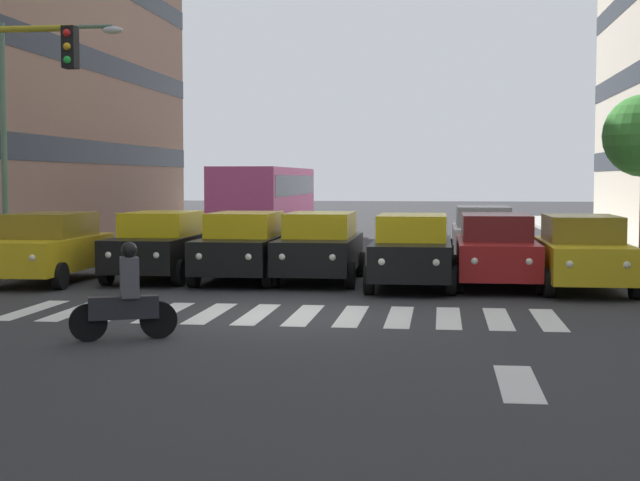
{
  "coord_description": "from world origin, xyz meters",
  "views": [
    {
      "loc": [
        -3.0,
        17.41,
        2.57
      ],
      "look_at": [
        -0.06,
        -5.39,
        1.05
      ],
      "focal_mm": 52.87,
      "sensor_mm": 36.0,
      "label": 1
    }
  ],
  "objects_px": {
    "car_0": "(582,252)",
    "car_3": "(320,246)",
    "car_6": "(49,247)",
    "car_row2_0": "(483,234)",
    "car_2": "(412,250)",
    "car_4": "(244,246)",
    "street_lamp_right": "(26,115)",
    "car_5": "(161,245)",
    "bus_behind_traffic": "(266,196)",
    "motorcycle_with_rider": "(125,300)",
    "car_1": "(496,250)"
  },
  "relations": [
    {
      "from": "car_0",
      "to": "car_3",
      "type": "height_order",
      "value": "same"
    },
    {
      "from": "car_6",
      "to": "car_row2_0",
      "type": "xyz_separation_m",
      "value": [
        -10.9,
        -6.88,
        0.0
      ]
    },
    {
      "from": "car_2",
      "to": "car_4",
      "type": "bearing_deg",
      "value": -12.1
    },
    {
      "from": "car_3",
      "to": "car_4",
      "type": "distance_m",
      "value": 1.91
    },
    {
      "from": "car_0",
      "to": "car_3",
      "type": "relative_size",
      "value": 1.0
    },
    {
      "from": "car_6",
      "to": "street_lamp_right",
      "type": "xyz_separation_m",
      "value": [
        1.3,
        -1.66,
        3.35
      ]
    },
    {
      "from": "car_5",
      "to": "bus_behind_traffic",
      "type": "xyz_separation_m",
      "value": [
        -0.0,
        -14.6,
        0.97
      ]
    },
    {
      "from": "car_6",
      "to": "car_3",
      "type": "bearing_deg",
      "value": -171.49
    },
    {
      "from": "car_row2_0",
      "to": "motorcycle_with_rider",
      "type": "distance_m",
      "value": 15.98
    },
    {
      "from": "bus_behind_traffic",
      "to": "motorcycle_with_rider",
      "type": "relative_size",
      "value": 6.56
    },
    {
      "from": "car_2",
      "to": "car_4",
      "type": "height_order",
      "value": "same"
    },
    {
      "from": "car_4",
      "to": "car_6",
      "type": "height_order",
      "value": "same"
    },
    {
      "from": "car_3",
      "to": "car_6",
      "type": "xyz_separation_m",
      "value": [
        6.64,
        0.99,
        0.0
      ]
    },
    {
      "from": "car_row2_0",
      "to": "street_lamp_right",
      "type": "relative_size",
      "value": 0.68
    },
    {
      "from": "car_0",
      "to": "car_4",
      "type": "height_order",
      "value": "same"
    },
    {
      "from": "car_2",
      "to": "street_lamp_right",
      "type": "distance_m",
      "value": 10.93
    },
    {
      "from": "car_6",
      "to": "bus_behind_traffic",
      "type": "distance_m",
      "value": 15.88
    },
    {
      "from": "car_2",
      "to": "car_3",
      "type": "xyz_separation_m",
      "value": [
        2.32,
        -1.0,
        0.0
      ]
    },
    {
      "from": "car_1",
      "to": "street_lamp_right",
      "type": "xyz_separation_m",
      "value": [
        12.23,
        -1.2,
        3.35
      ]
    },
    {
      "from": "bus_behind_traffic",
      "to": "car_1",
      "type": "bearing_deg",
      "value": 118.92
    },
    {
      "from": "car_3",
      "to": "car_row2_0",
      "type": "height_order",
      "value": "same"
    },
    {
      "from": "car_3",
      "to": "car_row2_0",
      "type": "relative_size",
      "value": 1.0
    },
    {
      "from": "car_2",
      "to": "car_6",
      "type": "bearing_deg",
      "value": -0.05
    },
    {
      "from": "car_6",
      "to": "motorcycle_with_rider",
      "type": "distance_m",
      "value": 9.11
    },
    {
      "from": "car_0",
      "to": "motorcycle_with_rider",
      "type": "height_order",
      "value": "car_0"
    },
    {
      "from": "car_4",
      "to": "car_5",
      "type": "relative_size",
      "value": 1.0
    },
    {
      "from": "car_5",
      "to": "bus_behind_traffic",
      "type": "bearing_deg",
      "value": -90.0
    },
    {
      "from": "bus_behind_traffic",
      "to": "car_3",
      "type": "bearing_deg",
      "value": 105.65
    },
    {
      "from": "bus_behind_traffic",
      "to": "car_4",
      "type": "bearing_deg",
      "value": 98.48
    },
    {
      "from": "car_2",
      "to": "car_5",
      "type": "bearing_deg",
      "value": -9.29
    },
    {
      "from": "car_4",
      "to": "motorcycle_with_rider",
      "type": "height_order",
      "value": "car_4"
    },
    {
      "from": "car_1",
      "to": "car_6",
      "type": "xyz_separation_m",
      "value": [
        10.93,
        0.45,
        0.0
      ]
    },
    {
      "from": "car_5",
      "to": "motorcycle_with_rider",
      "type": "bearing_deg",
      "value": 103.45
    },
    {
      "from": "car_1",
      "to": "motorcycle_with_rider",
      "type": "relative_size",
      "value": 2.78
    },
    {
      "from": "motorcycle_with_rider",
      "to": "car_6",
      "type": "bearing_deg",
      "value": -59.25
    },
    {
      "from": "car_row2_0",
      "to": "motorcycle_with_rider",
      "type": "height_order",
      "value": "car_row2_0"
    },
    {
      "from": "car_2",
      "to": "street_lamp_right",
      "type": "xyz_separation_m",
      "value": [
        10.26,
        -1.67,
        3.35
      ]
    },
    {
      "from": "car_0",
      "to": "street_lamp_right",
      "type": "relative_size",
      "value": 0.68
    },
    {
      "from": "car_4",
      "to": "car_6",
      "type": "relative_size",
      "value": 1.0
    },
    {
      "from": "car_0",
      "to": "car_6",
      "type": "relative_size",
      "value": 1.0
    },
    {
      "from": "car_3",
      "to": "street_lamp_right",
      "type": "relative_size",
      "value": 0.68
    },
    {
      "from": "motorcycle_with_rider",
      "to": "car_5",
      "type": "bearing_deg",
      "value": -76.55
    },
    {
      "from": "car_3",
      "to": "car_row2_0",
      "type": "distance_m",
      "value": 7.27
    },
    {
      "from": "car_2",
      "to": "bus_behind_traffic",
      "type": "height_order",
      "value": "bus_behind_traffic"
    },
    {
      "from": "motorcycle_with_rider",
      "to": "street_lamp_right",
      "type": "height_order",
      "value": "street_lamp_right"
    },
    {
      "from": "car_6",
      "to": "motorcycle_with_rider",
      "type": "bearing_deg",
      "value": 120.75
    },
    {
      "from": "car_1",
      "to": "car_2",
      "type": "xyz_separation_m",
      "value": [
        1.97,
        0.46,
        0.0
      ]
    },
    {
      "from": "car_0",
      "to": "car_1",
      "type": "distance_m",
      "value": 1.99
    },
    {
      "from": "car_0",
      "to": "car_row2_0",
      "type": "distance_m",
      "value": 7.2
    },
    {
      "from": "car_0",
      "to": "car_1",
      "type": "relative_size",
      "value": 1.0
    }
  ]
}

